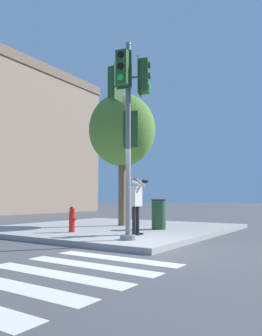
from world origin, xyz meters
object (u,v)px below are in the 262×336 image
at_px(street_tree, 122,130).
at_px(trash_bin, 159,214).
at_px(fire_hydrant, 72,219).
at_px(person_photographer, 136,200).
at_px(traffic_signal_pole, 128,107).

distance_m(street_tree, trash_bin, 3.87).
xyz_separation_m(street_tree, fire_hydrant, (-2.95, -0.13, -3.41)).
bearing_deg(street_tree, fire_hydrant, -177.57).
xyz_separation_m(person_photographer, trash_bin, (1.90, 0.28, -0.49)).
bearing_deg(fire_hydrant, trash_bin, -37.58).
xyz_separation_m(person_photographer, fire_hydrant, (-0.48, 2.11, -0.61)).
distance_m(fire_hydrant, trash_bin, 3.01).
relative_size(person_photographer, trash_bin, 1.63).
height_order(person_photographer, street_tree, street_tree).
bearing_deg(person_photographer, fire_hydrant, 102.89).
xyz_separation_m(traffic_signal_pole, trash_bin, (3.00, 0.72, -2.99)).
height_order(traffic_signal_pole, trash_bin, traffic_signal_pole).
distance_m(person_photographer, trash_bin, 1.98).
relative_size(traffic_signal_pole, trash_bin, 5.16).
bearing_deg(fire_hydrant, street_tree, 2.43).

